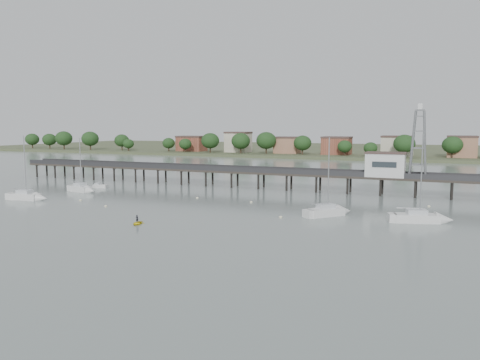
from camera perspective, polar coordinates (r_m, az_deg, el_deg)
The scene contains 13 objects.
ground_plane at distance 58.57m, azimuth -15.10°, elevation -8.31°, with size 500.00×500.00×0.00m, color slate.
pier at distance 110.74m, azimuth 4.28°, elevation 0.84°, with size 150.00×5.00×5.50m.
pier_building at distance 105.24m, azimuth 17.31°, elevation 1.84°, with size 8.40×5.40×5.30m.
lattice_tower at distance 104.56m, azimuth 20.95°, elevation 4.11°, with size 3.20×3.20×15.50m.
sailboat_a at distance 103.41m, azimuth -24.19°, elevation -1.89°, with size 8.51×3.51×13.64m.
sailboat_d at distance 77.97m, azimuth 21.76°, elevation -4.38°, with size 9.19×4.87×14.52m.
sailboat_c at distance 79.72m, azimuth 11.17°, elevation -3.79°, with size 7.26×7.88×13.73m.
sailboat_b at distance 111.48m, azimuth -18.53°, elevation -1.07°, with size 8.07×3.85×12.88m.
white_tender at distance 117.91m, azimuth -16.69°, elevation -0.72°, with size 3.63×2.00×1.34m.
yellow_dinghy at distance 73.06m, azimuth -12.42°, elevation -5.28°, with size 1.77×0.51×2.48m, color yellow.
dinghy_occupant at distance 73.06m, azimuth -12.42°, elevation -5.28°, with size 0.44×1.21×0.29m, color black.
mooring_buoys at distance 84.30m, azimuth 1.38°, elevation -3.49°, with size 77.05×26.17×0.39m.
far_shore at distance 286.46m, azimuth 15.94°, elevation 3.55°, with size 500.00×170.00×10.40m.
Camera 1 is at (35.17, -44.43, 14.81)m, focal length 35.00 mm.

